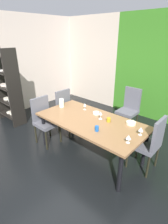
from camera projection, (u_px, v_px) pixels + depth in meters
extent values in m
cube|color=black|center=(63.00, 157.00, 3.45)|extent=(5.63, 5.87, 0.02)
cube|color=beige|center=(90.00, 61.00, 5.91)|extent=(2.10, 0.10, 2.76)
cube|color=olive|center=(91.00, 121.00, 3.26)|extent=(2.06, 1.04, 0.04)
cylinder|color=black|center=(73.00, 117.00, 4.27)|extent=(0.07, 0.07, 0.72)
cylinder|color=black|center=(145.00, 148.00, 3.12)|extent=(0.07, 0.07, 0.72)
cylinder|color=black|center=(44.00, 130.00, 3.70)|extent=(0.07, 0.07, 0.72)
cylinder|color=black|center=(120.00, 173.00, 2.56)|extent=(0.07, 0.07, 0.72)
cube|color=#55555D|center=(47.00, 123.00, 3.72)|extent=(0.44, 0.44, 0.07)
cube|color=#55555D|center=(40.00, 109.00, 3.74)|extent=(0.05, 0.42, 0.54)
cylinder|color=black|center=(60.00, 133.00, 3.84)|extent=(0.04, 0.04, 0.44)
cylinder|color=black|center=(46.00, 140.00, 3.58)|extent=(0.04, 0.04, 0.44)
cylinder|color=black|center=(50.00, 128.00, 4.07)|extent=(0.04, 0.04, 0.44)
cylinder|color=black|center=(36.00, 134.00, 3.82)|extent=(0.04, 0.04, 0.44)
cube|color=#55555D|center=(69.00, 114.00, 4.16)|extent=(0.44, 0.44, 0.07)
cube|color=#55555D|center=(63.00, 101.00, 4.17)|extent=(0.05, 0.42, 0.55)
cylinder|color=black|center=(81.00, 123.00, 4.28)|extent=(0.04, 0.04, 0.44)
cylinder|color=black|center=(69.00, 129.00, 4.02)|extent=(0.04, 0.04, 0.44)
cylinder|color=black|center=(70.00, 119.00, 4.51)|extent=(0.04, 0.04, 0.44)
cylinder|color=black|center=(59.00, 124.00, 4.25)|extent=(0.04, 0.04, 0.44)
cube|color=#55555D|center=(144.00, 145.00, 3.01)|extent=(0.44, 0.44, 0.07)
cube|color=#55555D|center=(158.00, 135.00, 2.77)|extent=(0.05, 0.42, 0.55)
cylinder|color=black|center=(127.00, 157.00, 3.10)|extent=(0.04, 0.04, 0.44)
cylinder|color=black|center=(137.00, 148.00, 3.36)|extent=(0.04, 0.04, 0.44)
cylinder|color=black|center=(148.00, 167.00, 2.87)|extent=(0.04, 0.04, 0.44)
cylinder|color=black|center=(157.00, 156.00, 3.12)|extent=(0.04, 0.04, 0.44)
cube|color=#55555D|center=(127.00, 112.00, 4.26)|extent=(0.44, 0.44, 0.07)
cube|color=#55555D|center=(132.00, 99.00, 4.28)|extent=(0.42, 0.05, 0.57)
cylinder|color=black|center=(129.00, 127.00, 4.12)|extent=(0.04, 0.04, 0.44)
cylinder|color=black|center=(115.00, 122.00, 4.35)|extent=(0.04, 0.04, 0.44)
cylinder|color=black|center=(137.00, 121.00, 4.37)|extent=(0.04, 0.04, 0.44)
cylinder|color=black|center=(123.00, 117.00, 4.61)|extent=(0.04, 0.04, 0.44)
cube|color=black|center=(0.00, 84.00, 4.75)|extent=(0.05, 0.36, 1.94)
cube|color=black|center=(15.00, 90.00, 4.25)|extent=(0.05, 0.36, 1.94)
cube|color=black|center=(12.00, 114.00, 4.82)|extent=(0.84, 0.36, 0.02)
cylinder|color=silver|center=(10.00, 112.00, 4.88)|extent=(0.17, 0.17, 0.02)
cylinder|color=beige|center=(12.00, 113.00, 4.77)|extent=(0.14, 0.14, 0.09)
cube|color=black|center=(9.00, 101.00, 4.66)|extent=(0.84, 0.36, 0.02)
cylinder|color=beige|center=(7.00, 99.00, 4.73)|extent=(0.17, 0.17, 0.05)
cylinder|color=white|center=(10.00, 99.00, 4.60)|extent=(0.10, 0.10, 0.10)
cube|color=black|center=(7.00, 87.00, 4.50)|extent=(0.84, 0.36, 0.02)
cylinder|color=beige|center=(4.00, 85.00, 4.56)|extent=(0.21, 0.21, 0.05)
cylinder|color=silver|center=(7.00, 85.00, 4.46)|extent=(0.10, 0.10, 0.10)
cube|color=black|center=(4.00, 72.00, 4.35)|extent=(0.84, 0.36, 0.02)
cylinder|color=white|center=(2.00, 70.00, 4.39)|extent=(0.16, 0.16, 0.02)
cube|color=black|center=(1.00, 56.00, 4.19)|extent=(0.84, 0.36, 0.02)
cylinder|color=beige|center=(0.00, 54.00, 4.20)|extent=(0.22, 0.22, 0.04)
cylinder|color=silver|center=(140.00, 135.00, 2.77)|extent=(0.06, 0.06, 0.00)
cylinder|color=silver|center=(140.00, 133.00, 2.75)|extent=(0.01, 0.01, 0.07)
cone|color=silver|center=(141.00, 129.00, 2.72)|extent=(0.08, 0.08, 0.07)
cylinder|color=silver|center=(128.00, 143.00, 2.56)|extent=(0.06, 0.06, 0.00)
cylinder|color=silver|center=(128.00, 141.00, 2.55)|extent=(0.01, 0.01, 0.06)
cone|color=silver|center=(129.00, 137.00, 2.53)|extent=(0.08, 0.08, 0.06)
cylinder|color=silver|center=(100.00, 119.00, 3.28)|extent=(0.07, 0.07, 0.00)
cylinder|color=silver|center=(100.00, 117.00, 3.26)|extent=(0.01, 0.01, 0.09)
cone|color=silver|center=(101.00, 113.00, 3.23)|extent=(0.06, 0.06, 0.06)
cylinder|color=silver|center=(85.00, 109.00, 3.69)|extent=(0.07, 0.07, 0.00)
cylinder|color=silver|center=(85.00, 108.00, 3.68)|extent=(0.01, 0.01, 0.07)
cone|color=silver|center=(85.00, 105.00, 3.65)|extent=(0.06, 0.06, 0.07)
cylinder|color=beige|center=(131.00, 123.00, 3.08)|extent=(0.17, 0.17, 0.05)
cylinder|color=#F6DDCF|center=(96.00, 113.00, 3.47)|extent=(0.13, 0.13, 0.05)
cylinder|color=#19509D|center=(97.00, 129.00, 2.86)|extent=(0.07, 0.07, 0.09)
cylinder|color=#B48A19|center=(109.00, 120.00, 3.17)|extent=(0.07, 0.07, 0.08)
cylinder|color=white|center=(62.00, 103.00, 3.79)|extent=(0.10, 0.10, 0.18)
cone|color=white|center=(63.00, 100.00, 3.73)|extent=(0.04, 0.04, 0.03)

